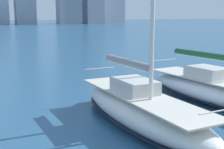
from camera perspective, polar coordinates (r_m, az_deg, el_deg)
The scene contains 2 objects.
sailboat_forest at distance 17.06m, azimuth 18.18°, elevation -2.54°, with size 2.82×9.41×11.03m.
sailboat_grey at distance 12.74m, azimuth 5.25°, elevation -6.22°, with size 2.43×8.97×11.58m.
Camera 1 is at (5.42, 3.60, 4.47)m, focal length 50.00 mm.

